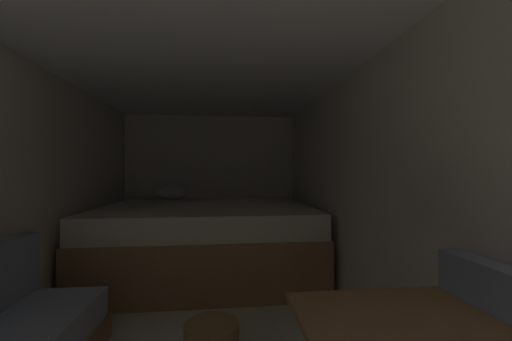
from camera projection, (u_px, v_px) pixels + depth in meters
ground_plane at (198, 335)px, 2.20m from camera, size 6.66×6.66×0.00m
wall_back at (211, 183)px, 4.54m from camera, size 2.60×0.05×2.03m
wall_left at (10, 199)px, 2.06m from camera, size 0.05×4.66×2.03m
wall_right at (364, 195)px, 2.33m from camera, size 0.05×4.66×2.03m
ceiling_slab at (198, 55)px, 2.19m from camera, size 2.60×4.66×0.05m
bed at (207, 239)px, 3.53m from camera, size 2.38×1.88×1.00m
wicker_basket at (212, 341)px, 1.93m from camera, size 0.35×0.35×0.22m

